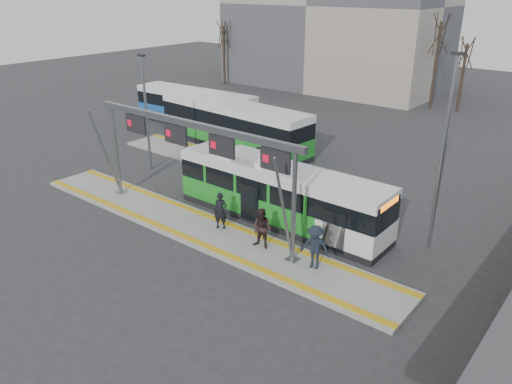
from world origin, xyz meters
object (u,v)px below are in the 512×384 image
passenger_a (221,211)px  passenger_b (262,229)px  hero_bus (279,194)px  passenger_c (315,247)px  gantry (192,143)px

passenger_a → passenger_b: passenger_b is taller
hero_bus → passenger_c: bearing=-36.2°
passenger_b → passenger_a: bearing=166.2°
hero_bus → passenger_c: 5.01m
passenger_b → passenger_c: bearing=-7.9°
passenger_a → passenger_b: 2.78m
passenger_c → passenger_b: bearing=165.7°
passenger_a → passenger_b: bearing=-33.3°
hero_bus → passenger_b: size_ratio=6.13×
passenger_b → passenger_c: passenger_c is taller
gantry → passenger_c: bearing=1.0°
passenger_b → gantry: bearing=172.8°
passenger_c → hero_bus: bearing=128.9°
hero_bus → passenger_a: (-1.51, -2.72, -0.40)m
gantry → hero_bus: (2.88, 3.08, -2.84)m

